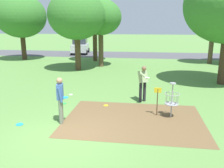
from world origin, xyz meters
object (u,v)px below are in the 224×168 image
tree_near_left (94,13)px  player_foreground_watching (143,81)px  tree_mid_center (214,18)px  frisbee_mid_grass (106,105)px  tree_mid_right (21,16)px  disc_golf_basket (170,99)px  frisbee_far_right (64,103)px  frisbee_far_left (71,95)px  frisbee_near_basket (20,124)px  parked_car_leftmost (80,46)px  player_throwing (60,98)px  tree_mid_left (101,17)px  tree_far_left (77,15)px

tree_near_left → player_foreground_watching: bearing=-68.3°
player_foreground_watching → tree_mid_center: size_ratio=0.31×
frisbee_mid_grass → tree_mid_right: tree_mid_right is taller
disc_golf_basket → frisbee_far_right: 4.83m
frisbee_far_left → player_foreground_watching: bearing=-9.0°
tree_mid_center → frisbee_far_left: bearing=-129.7°
frisbee_near_basket → parked_car_leftmost: parked_car_leftmost is taller
frisbee_near_basket → player_throwing: bearing=16.1°
disc_golf_basket → frisbee_far_right: size_ratio=5.91×
frisbee_near_basket → frisbee_mid_grass: (2.77, 2.52, 0.00)m
frisbee_far_left → frisbee_far_right: 1.43m
disc_golf_basket → frisbee_far_left: 5.41m
frisbee_far_left → tree_mid_left: tree_mid_left is taller
frisbee_far_right → parked_car_leftmost: parked_car_leftmost is taller
frisbee_far_left → tree_near_left: tree_near_left is taller
frisbee_far_left → player_throwing: bearing=-77.7°
tree_far_left → tree_near_left: bearing=86.3°
frisbee_far_right → player_foreground_watching: bearing=13.2°
frisbee_near_basket → tree_mid_left: 13.30m
frisbee_far_right → player_throwing: bearing=-72.9°
frisbee_far_right → tree_mid_left: size_ratio=0.04×
player_foreground_watching → frisbee_near_basket: bearing=-142.6°
frisbee_near_basket → frisbee_far_left: bearing=80.1°
frisbee_far_right → tree_mid_right: (-8.84, 13.13, 4.31)m
tree_mid_right → frisbee_far_left: bearing=-53.3°
disc_golf_basket → parked_car_leftmost: size_ratio=0.31×
frisbee_far_right → tree_far_left: 9.39m
disc_golf_basket → frisbee_far_left: bearing=153.7°
player_throwing → frisbee_near_basket: 1.79m
player_throwing → tree_far_left: size_ratio=0.28×
frisbee_mid_grass → tree_mid_left: (-2.13, 10.12, 4.09)m
player_foreground_watching → tree_far_left: size_ratio=0.28×
tree_mid_center → parked_car_leftmost: size_ratio=1.25×
frisbee_far_right → tree_mid_center: bearing=53.8°
player_foreground_watching → frisbee_mid_grass: (-1.62, -0.84, -0.98)m
frisbee_far_right → tree_mid_left: 10.92m
player_throwing → parked_car_leftmost: parked_car_leftmost is taller
tree_near_left → tree_mid_center: bearing=-0.8°
disc_golf_basket → frisbee_far_left: disc_golf_basket is taller
frisbee_far_left → tree_mid_left: size_ratio=0.04×
frisbee_far_left → tree_near_left: (-1.22, 11.78, 4.56)m
tree_near_left → parked_car_leftmost: bearing=118.6°
parked_car_leftmost → frisbee_mid_grass: bearing=-71.3°
frisbee_mid_grass → tree_mid_center: (7.58, 13.05, 4.09)m
frisbee_near_basket → frisbee_far_left: size_ratio=1.27×
player_throwing → frisbee_near_basket: (-1.45, -0.42, -0.96)m
tree_mid_right → player_throwing: bearing=-58.1°
tree_far_left → frisbee_far_left: bearing=-77.2°
tree_mid_center → frisbee_near_basket: bearing=-123.6°
frisbee_far_right → disc_golf_basket: bearing=-11.4°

